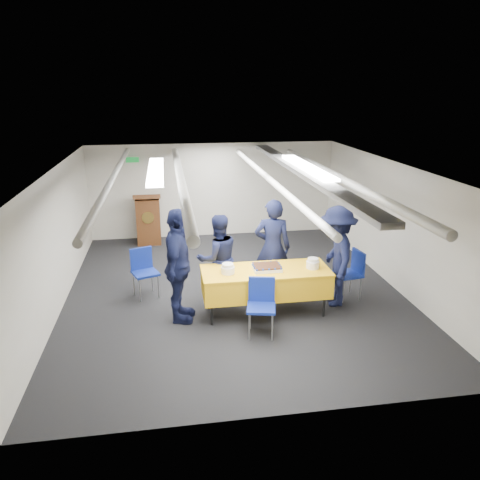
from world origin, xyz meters
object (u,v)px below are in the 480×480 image
Objects in this scene: sailor_b at (218,259)px; sailor_d at (336,256)px; chair_right at (352,269)px; sailor_a at (272,248)px; sheet_cake at (267,267)px; serving_table at (266,282)px; chair_left at (144,267)px; chair_near at (261,300)px; podium at (148,219)px; sailor_c at (178,266)px.

sailor_d is at bearing 154.54° from sailor_b.
chair_right is at bearing 161.09° from sailor_b.
sailor_a is 1.00m from sailor_b.
sailor_a is at bearing 70.54° from sheet_cake.
sheet_cake reaches higher than serving_table.
sailor_a reaches higher than chair_right.
serving_table is 0.25m from sheet_cake.
sailor_d reaches higher than chair_left.
sheet_cake is 0.72m from chair_near.
podium is at bearing -42.60° from sailor_a.
sailor_c reaches higher than sailor_b.
sheet_cake is 0.25× the size of sailor_c.
podium is at bearing 116.50° from serving_table.
chair_near is 0.50× the size of sailor_d.
chair_near is 1.00× the size of chair_left.
sheet_cake is 0.27× the size of sailor_d.
chair_right is at bearing 12.29° from serving_table.
sailor_c reaches higher than podium.
sailor_a is at bearing 164.94° from chair_right.
chair_right is at bearing -71.46° from sailor_c.
sailor_b is (1.28, -3.40, 0.17)m from podium.
podium reaches higher than sheet_cake.
sheet_cake is at bearing -63.28° from podium.
chair_left is 2.33m from sailor_a.
sheet_cake is at bearing 70.99° from chair_near.
podium is at bearing 116.72° from sheet_cake.
sheet_cake is 0.53× the size of chair_left.
sailor_a is at bearing -54.55° from sailor_c.
sailor_c is 1.07× the size of sailor_d.
podium reaches higher than chair_near.
sailor_d is at bearing -74.50° from sailor_c.
chair_right is (1.63, 0.36, -0.28)m from sheet_cake.
chair_near is 2.09m from chair_right.
podium is at bearing 135.00° from chair_right.
sailor_d is at bearing 7.63° from sheet_cake.
podium is at bearing 111.24° from chair_near.
sheet_cake is at bearing -77.59° from sailor_c.
podium is 3.98m from sailor_a.
sailor_b is (-0.73, 0.59, -0.03)m from sheet_cake.
serving_table is at bearing -27.29° from chair_left.
sailor_d reaches higher than sheet_cake.
chair_right is (1.84, 0.98, 0.00)m from chair_near.
sheet_cake is 0.30× the size of sailor_b.
sheet_cake is 0.94m from sailor_b.
sailor_c is (-3.05, -0.38, 0.39)m from chair_right.
sailor_d is (3.24, -3.83, 0.25)m from podium.
sailor_c reaches higher than chair_left.
chair_right is (3.63, -3.63, -0.08)m from podium.
sailor_c is (0.58, -4.02, 0.31)m from podium.
sailor_b reaches higher than chair_right.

